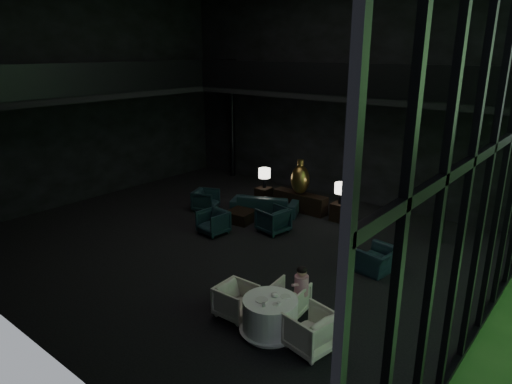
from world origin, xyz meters
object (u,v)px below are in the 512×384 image
Objects in this scene: lounge_armchair_east at (273,217)px; lounge_armchair_south at (213,220)px; lounge_armchair_west at (206,198)px; coffee_table at (241,216)px; bronze_urn at (300,179)px; dining_chair_north at (290,297)px; dining_chair_west at (236,299)px; dining_chair_east at (311,327)px; child at (302,281)px; dining_table at (270,318)px; console at (300,202)px; table_lamp_left at (264,174)px; sofa at (265,200)px; side_table_left at (264,195)px; side_table_right at (340,212)px; window_armchair at (378,257)px; table_lamp_right at (341,189)px.

lounge_armchair_south is at bearing -36.53° from lounge_armchair_east.
lounge_armchair_west is 1.05× the size of coffee_table.
dining_chair_north is (3.52, -5.57, -0.81)m from bronze_urn.
dining_chair_west is (3.64, -4.30, 0.21)m from coffee_table.
dining_chair_east is 1.29m from child.
dining_table is 1.59× the size of dining_chair_west.
dining_table is (3.66, -6.48, 0.00)m from console.
table_lamp_left is at bearing 129.14° from dining_table.
sofa is 6.48m from dining_chair_west.
table_lamp_left reaches higher than coffee_table.
bronze_urn is 6.60m from child.
lounge_armchair_east is (0.46, -2.14, -0.68)m from bronze_urn.
table_lamp_left is 0.59× the size of dining_table.
side_table_left is 0.58× the size of dining_chair_east.
dining_chair_east is at bearing -45.96° from table_lamp_left.
side_table_right is 3.34m from coffee_table.
sofa is (0.80, -0.98, -0.58)m from table_lamp_left.
side_table_left is 3.20m from side_table_right.
window_armchair is at bearing -98.72° from child.
coffee_table is at bearing -72.09° from side_table_left.
sofa is (-0.80, -0.97, -0.67)m from bronze_urn.
console is at bearing -73.68° from lounge_armchair_west.
lounge_armchair_south is at bearing -125.78° from table_lamp_right.
lounge_armchair_west reaches higher than lounge_armchair_south.
side_table_right is at bearing 162.63° from lounge_armchair_east.
window_armchair is (2.57, -2.60, -0.72)m from table_lamp_right.
lounge_armchair_east is 1.42m from coffee_table.
window_armchair is (4.17, -2.61, 0.07)m from console.
lounge_armchair_south reaches higher than dining_table.
table_lamp_right is at bearing 162.13° from lounge_armchair_east.
window_armchair is at bearing -32.02° from console.
sofa reaches higher than lounge_armchair_south.
side_table_left is 0.44× the size of dining_table.
coffee_table is 1.17× the size of dining_chair_north.
side_table_right is 3.69m from window_armchair.
table_lamp_right is 0.28× the size of sofa.
side_table_left reaches higher than coffee_table.
dining_chair_north is at bearing -71.04° from table_lamp_right.
lounge_armchair_south reaches higher than dining_chair_north.
dining_table is at bearing -147.18° from lounge_armchair_west.
table_lamp_left is 3.29m from side_table_right.
coffee_table is 5.63m from dining_chair_north.
lounge_armchair_east is at bearing -54.81° from dining_chair_north.
lounge_armchair_south is 4.91m from dining_chair_north.
bronze_urn is at bearing -0.56° from table_lamp_left.
window_armchair is 1.38× the size of child.
table_lamp_left is (-1.60, 0.02, -0.09)m from bronze_urn.
dining_table is 0.93m from dining_chair_east.
table_lamp_left is 0.82× the size of window_armchair.
lounge_armchair_east is 1.08× the size of window_armchair.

